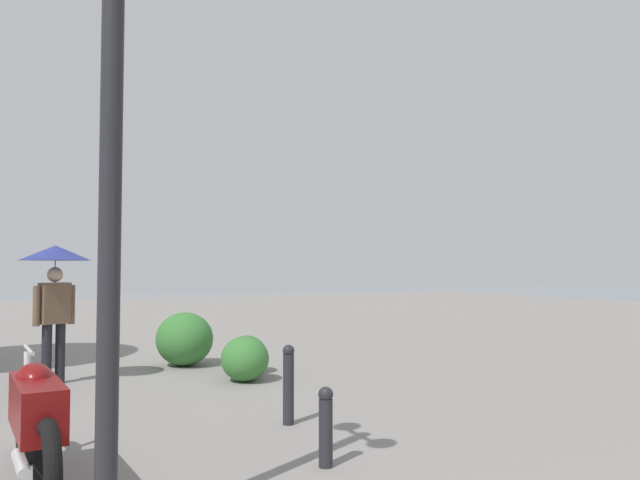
% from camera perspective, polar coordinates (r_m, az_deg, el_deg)
% --- Properties ---
extents(lamppost, '(0.98, 0.28, 4.03)m').
position_cam_1_polar(lamppost, '(4.17, -18.84, 11.14)').
color(lamppost, '#232328').
rests_on(lamppost, ground).
extents(motorcycle, '(2.17, 0.41, 1.06)m').
position_cam_1_polar(motorcycle, '(5.51, -24.98, -14.92)').
color(motorcycle, black).
rests_on(motorcycle, ground).
extents(pedestrian, '(1.00, 1.00, 2.03)m').
position_cam_1_polar(pedestrian, '(9.82, -23.46, -2.96)').
color(pedestrian, black).
rests_on(pedestrian, ground).
extents(bollard_near, '(0.13, 0.13, 0.68)m').
position_cam_1_polar(bollard_near, '(5.46, 0.53, -16.84)').
color(bollard_near, '#232328').
rests_on(bollard_near, ground).
extents(bollard_mid, '(0.13, 0.13, 0.86)m').
position_cam_1_polar(bollard_mid, '(6.84, -2.96, -13.15)').
color(bollard_mid, '#232328').
rests_on(bollard_mid, ground).
extents(shrub_low, '(1.08, 0.98, 0.92)m').
position_cam_1_polar(shrub_low, '(11.03, -12.51, -8.99)').
color(shrub_low, '#387533').
rests_on(shrub_low, ground).
extents(shrub_round, '(0.70, 0.63, 0.60)m').
position_cam_1_polar(shrub_round, '(10.17, -6.86, -10.50)').
color(shrub_round, '#2D6628').
rests_on(shrub_round, ground).
extents(shrub_wide, '(0.79, 0.71, 0.67)m').
position_cam_1_polar(shrub_wide, '(9.41, -7.01, -10.92)').
color(shrub_wide, '#387533').
rests_on(shrub_wide, ground).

